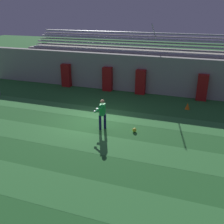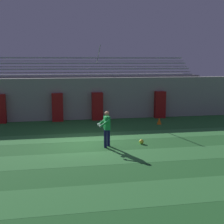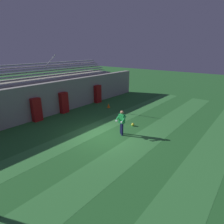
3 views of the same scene
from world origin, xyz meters
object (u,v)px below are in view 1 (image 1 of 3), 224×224
at_px(padding_pillar_gate_right, 141,82).
at_px(goalkeeper, 102,112).
at_px(padding_pillar_far_left, 66,75).
at_px(soccer_ball, 134,130).
at_px(traffic_cone, 187,106).
at_px(padding_pillar_far_right, 202,88).
at_px(padding_pillar_gate_left, 107,79).

xyz_separation_m(padding_pillar_gate_right, goalkeeper, (-0.47, -6.70, 0.03)).
xyz_separation_m(padding_pillar_far_left, goalkeeper, (5.75, -6.70, 0.03)).
bearing_deg(padding_pillar_gate_right, soccer_ball, -79.08).
relative_size(padding_pillar_gate_right, soccer_ball, 8.37).
distance_m(goalkeeper, traffic_cone, 6.17).
relative_size(padding_pillar_far_right, traffic_cone, 4.39).
distance_m(padding_pillar_far_right, traffic_cone, 2.38).
height_order(padding_pillar_far_right, traffic_cone, padding_pillar_far_right).
bearing_deg(traffic_cone, soccer_ball, -118.61).
bearing_deg(padding_pillar_gate_left, padding_pillar_far_right, 0.00).
bearing_deg(padding_pillar_gate_right, goalkeeper, -94.04).
xyz_separation_m(padding_pillar_far_right, goalkeeper, (-4.86, -6.70, 0.03)).
height_order(padding_pillar_far_left, soccer_ball, padding_pillar_far_left).
relative_size(padding_pillar_gate_left, padding_pillar_far_left, 1.00).
distance_m(padding_pillar_gate_right, padding_pillar_far_right, 4.39).
xyz_separation_m(goalkeeper, soccer_ball, (1.73, 0.21, -0.84)).
distance_m(padding_pillar_far_left, padding_pillar_far_right, 10.61).
bearing_deg(soccer_ball, padding_pillar_gate_left, 120.88).
xyz_separation_m(padding_pillar_gate_right, soccer_ball, (1.25, -6.49, -0.81)).
relative_size(padding_pillar_gate_left, soccer_ball, 8.37).
distance_m(padding_pillar_far_right, soccer_ball, 7.25).
relative_size(padding_pillar_gate_left, padding_pillar_far_right, 1.00).
xyz_separation_m(padding_pillar_gate_right, traffic_cone, (3.62, -2.14, -0.71)).
bearing_deg(soccer_ball, padding_pillar_far_left, 139.05).
bearing_deg(padding_pillar_gate_left, padding_pillar_far_left, 180.00).
bearing_deg(soccer_ball, goalkeeper, -173.11).
bearing_deg(padding_pillar_far_right, padding_pillar_gate_right, 180.00).
distance_m(soccer_ball, traffic_cone, 4.95).
height_order(padding_pillar_gate_right, padding_pillar_far_right, same).
distance_m(padding_pillar_gate_left, padding_pillar_gate_right, 2.63).
bearing_deg(padding_pillar_far_right, soccer_ball, -115.78).
bearing_deg(padding_pillar_gate_right, traffic_cone, -30.62).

